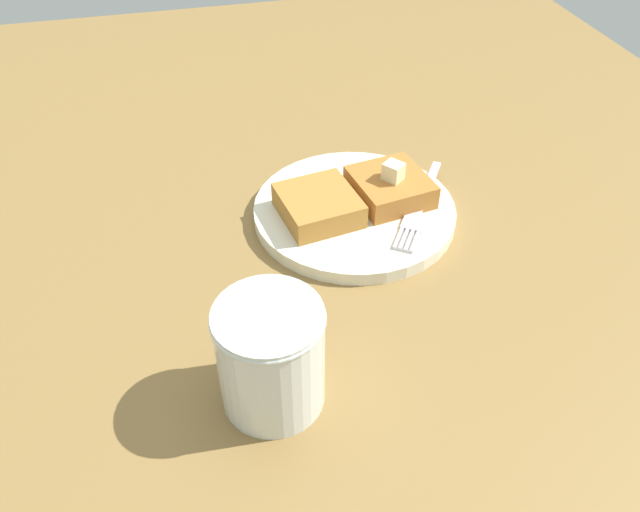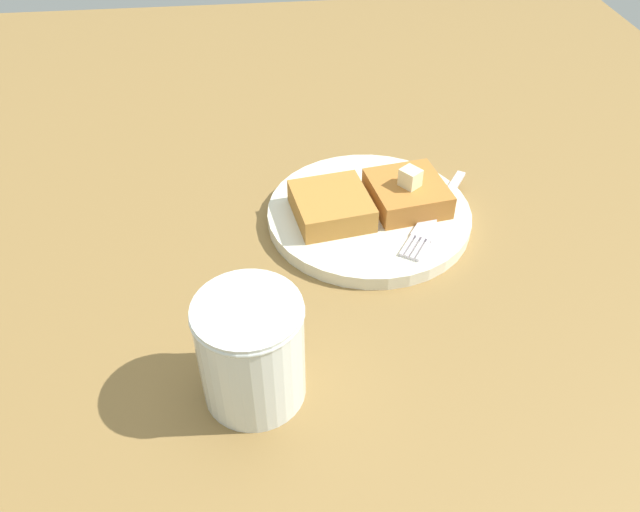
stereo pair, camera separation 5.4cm
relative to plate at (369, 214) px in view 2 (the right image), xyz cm
name	(u,v)px [view 2 (the right image)]	position (x,y,z in cm)	size (l,w,h in cm)	color
table_surface	(318,193)	(4.55, -7.24, -2.15)	(116.22, 116.22, 2.66)	olive
plate	(369,214)	(0.00, 0.00, 0.00)	(21.02, 21.02, 1.42)	silver
toast_slice_left	(407,193)	(-4.02, -0.64, 1.86)	(7.34, 7.66, 2.52)	#AF6B2C
toast_slice_middle	(331,206)	(4.02, 0.64, 1.86)	(7.34, 7.66, 2.52)	#AD7531
butter_pat_primary	(410,178)	(-4.07, -0.25, 4.05)	(1.87, 1.68, 1.87)	#F4E6B3
fork	(434,217)	(-6.25, 2.30, 0.78)	(10.10, 14.09, 0.36)	silver
syrup_jar	(252,355)	(12.48, 20.32, 3.35)	(8.12, 8.12, 9.28)	#341905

